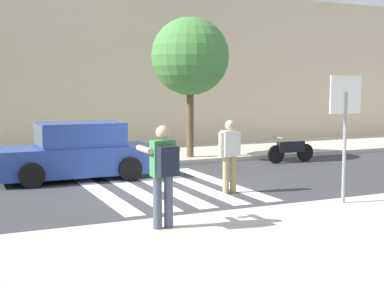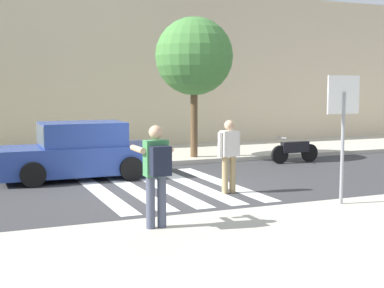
{
  "view_description": "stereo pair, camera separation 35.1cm",
  "coord_description": "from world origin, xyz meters",
  "px_view_note": "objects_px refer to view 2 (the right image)",
  "views": [
    {
      "loc": [
        -4.81,
        -12.07,
        2.49
      ],
      "look_at": [
        0.6,
        -0.2,
        1.1
      ],
      "focal_mm": 50.0,
      "sensor_mm": 36.0,
      "label": 1
    },
    {
      "loc": [
        -4.49,
        -12.22,
        2.49
      ],
      "look_at": [
        0.6,
        -0.2,
        1.1
      ],
      "focal_mm": 50.0,
      "sensor_mm": 36.0,
      "label": 2
    }
  ],
  "objects_px": {
    "pedestrian_crossing": "(229,152)",
    "street_tree_center": "(194,57)",
    "stop_sign": "(343,111)",
    "photographer_with_backpack": "(156,167)",
    "motorcycle": "(295,150)",
    "parked_car_blue": "(79,152)"
  },
  "relations": [
    {
      "from": "stop_sign",
      "to": "pedestrian_crossing",
      "type": "bearing_deg",
      "value": 117.5
    },
    {
      "from": "parked_car_blue",
      "to": "photographer_with_backpack",
      "type": "bearing_deg",
      "value": -89.27
    },
    {
      "from": "stop_sign",
      "to": "parked_car_blue",
      "type": "height_order",
      "value": "stop_sign"
    },
    {
      "from": "stop_sign",
      "to": "street_tree_center",
      "type": "relative_size",
      "value": 0.55
    },
    {
      "from": "stop_sign",
      "to": "photographer_with_backpack",
      "type": "distance_m",
      "value": 4.16
    },
    {
      "from": "pedestrian_crossing",
      "to": "street_tree_center",
      "type": "height_order",
      "value": "street_tree_center"
    },
    {
      "from": "pedestrian_crossing",
      "to": "photographer_with_backpack",
      "type": "bearing_deg",
      "value": -134.6
    },
    {
      "from": "photographer_with_backpack",
      "to": "motorcycle",
      "type": "distance_m",
      "value": 9.68
    },
    {
      "from": "stop_sign",
      "to": "motorcycle",
      "type": "distance_m",
      "value": 7.09
    },
    {
      "from": "photographer_with_backpack",
      "to": "street_tree_center",
      "type": "relative_size",
      "value": 0.37
    },
    {
      "from": "photographer_with_backpack",
      "to": "parked_car_blue",
      "type": "relative_size",
      "value": 0.42
    },
    {
      "from": "stop_sign",
      "to": "parked_car_blue",
      "type": "relative_size",
      "value": 0.63
    },
    {
      "from": "stop_sign",
      "to": "photographer_with_backpack",
      "type": "xyz_separation_m",
      "value": [
        -4.06,
        -0.34,
        -0.85
      ]
    },
    {
      "from": "motorcycle",
      "to": "street_tree_center",
      "type": "bearing_deg",
      "value": 149.81
    },
    {
      "from": "motorcycle",
      "to": "street_tree_center",
      "type": "height_order",
      "value": "street_tree_center"
    },
    {
      "from": "pedestrian_crossing",
      "to": "parked_car_blue",
      "type": "bearing_deg",
      "value": 129.76
    },
    {
      "from": "photographer_with_backpack",
      "to": "street_tree_center",
      "type": "xyz_separation_m",
      "value": [
        4.2,
        8.23,
        2.33
      ]
    },
    {
      "from": "pedestrian_crossing",
      "to": "motorcycle",
      "type": "bearing_deg",
      "value": 40.69
    },
    {
      "from": "stop_sign",
      "to": "photographer_with_backpack",
      "type": "height_order",
      "value": "stop_sign"
    },
    {
      "from": "motorcycle",
      "to": "street_tree_center",
      "type": "distance_m",
      "value": 4.57
    },
    {
      "from": "stop_sign",
      "to": "motorcycle",
      "type": "bearing_deg",
      "value": 63.78
    },
    {
      "from": "parked_car_blue",
      "to": "motorcycle",
      "type": "xyz_separation_m",
      "value": [
        7.18,
        0.3,
        -0.31
      ]
    }
  ]
}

